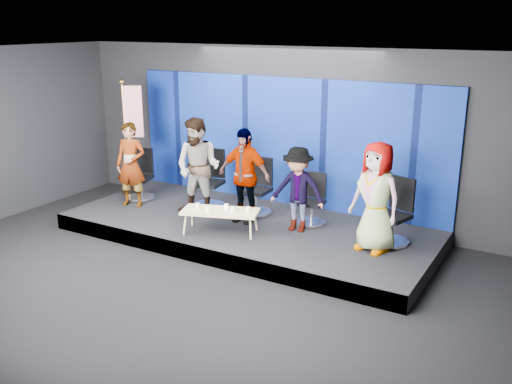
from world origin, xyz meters
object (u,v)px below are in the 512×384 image
panelist_b (198,167)px  panelist_e (376,197)px  panelist_c (244,175)px  mug_b (208,209)px  chair_b (210,188)px  panelist_d (298,190)px  chair_d (313,207)px  chair_e (394,222)px  mug_d (233,210)px  panelist_a (131,165)px  coffee_table (220,212)px  mug_c (226,207)px  flag_stand (131,134)px  chair_a (141,182)px  chair_c (257,195)px  mug_e (248,209)px  mug_a (198,206)px

panelist_b → panelist_e: size_ratio=1.04×
panelist_c → mug_b: (-0.19, -0.94, -0.43)m
chair_b → panelist_d: 2.23m
chair_d → panelist_c: bearing=-161.3°
chair_e → mug_d: 2.79m
panelist_a → coffee_table: 2.52m
chair_e → coffee_table: size_ratio=0.77×
mug_b → mug_c: mug_b is taller
chair_d → chair_e: chair_e is taller
chair_e → mug_c: (-2.79, -0.96, 0.09)m
chair_d → flag_stand: bearing=178.0°
panelist_c → panelist_e: (2.62, -0.17, 0.02)m
chair_a → chair_b: size_ratio=0.90×
mug_b → mug_c: bearing=54.8°
chair_c → panelist_a: bearing=-161.9°
panelist_d → panelist_e: panelist_e is taller
panelist_d → mug_e: 0.96m
panelist_c → coffee_table: (-0.03, -0.77, -0.51)m
panelist_a → panelist_e: (5.09, 0.19, 0.06)m
chair_e → mug_b: (-2.99, -1.25, 0.09)m
chair_a → flag_stand: flag_stand is taller
mug_d → coffee_table: bearing=-167.9°
chair_a → panelist_a: (0.18, -0.47, 0.51)m
chair_a → mug_c: size_ratio=11.44×
chair_a → panelist_c: size_ratio=0.60×
chair_c → chair_e: chair_e is taller
mug_c → mug_d: mug_c is taller
panelist_c → panelist_e: 2.62m
mug_c → flag_stand: (-3.05, 0.96, 0.86)m
panelist_a → mug_d: (2.68, -0.36, -0.40)m
panelist_c → mug_c: size_ratio=19.20×
panelist_d → chair_e: 1.77m
chair_a → panelist_a: 0.72m
panelist_a → chair_b: size_ratio=1.46×
chair_b → panelist_d: bearing=-16.5°
mug_a → chair_d: bearing=39.9°
chair_a → panelist_d: size_ratio=0.69×
chair_e → coffee_table: (-2.84, -1.08, 0.01)m
coffee_table → mug_d: (0.24, 0.05, 0.08)m
panelist_a → panelist_e: panelist_e is taller
panelist_b → panelist_c: 0.97m
flag_stand → panelist_e: bearing=-36.1°
chair_b → panelist_d: panelist_d is taller
chair_b → panelist_b: bearing=-86.5°
chair_b → mug_c: size_ratio=12.66×
chair_d → mug_e: bearing=-129.7°
flag_stand → mug_a: bearing=-55.8°
panelist_c → chair_a: bearing=176.3°
panelist_e → flag_stand: size_ratio=0.74×
mug_d → chair_b: bearing=138.9°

